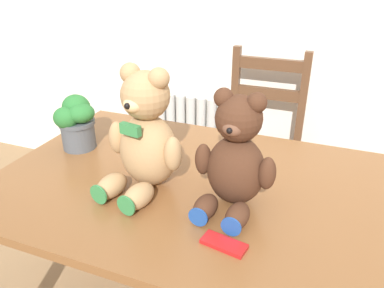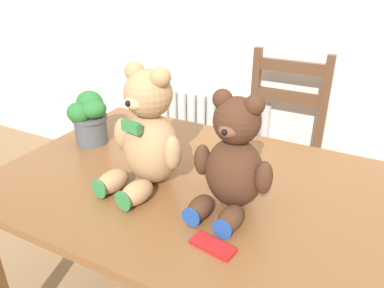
# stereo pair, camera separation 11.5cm
# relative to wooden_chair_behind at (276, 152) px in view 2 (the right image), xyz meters

# --- Properties ---
(radiator) EXTENTS (0.83, 0.10, 0.64)m
(radiator) POSITION_rel_wooden_chair_behind_xyz_m (-0.51, 0.19, -0.18)
(radiator) COLOR beige
(radiator) RESTS_ON ground_plane
(dining_table) EXTENTS (1.42, 0.92, 0.71)m
(dining_table) POSITION_rel_wooden_chair_behind_xyz_m (-0.04, -0.81, 0.16)
(dining_table) COLOR brown
(dining_table) RESTS_ON ground_plane
(wooden_chair_behind) EXTENTS (0.41, 0.40, 0.98)m
(wooden_chair_behind) POSITION_rel_wooden_chair_behind_xyz_m (0.00, 0.00, 0.00)
(wooden_chair_behind) COLOR brown
(wooden_chair_behind) RESTS_ON ground_plane
(teddy_bear_left) EXTENTS (0.29, 0.30, 0.40)m
(teddy_bear_left) POSITION_rel_wooden_chair_behind_xyz_m (-0.21, -0.88, 0.42)
(teddy_bear_left) COLOR tan
(teddy_bear_left) RESTS_ON dining_table
(teddy_bear_right) EXTENTS (0.25, 0.26, 0.36)m
(teddy_bear_right) POSITION_rel_wooden_chair_behind_xyz_m (0.09, -0.88, 0.40)
(teddy_bear_right) COLOR #472819
(teddy_bear_right) RESTS_ON dining_table
(potted_plant) EXTENTS (0.15, 0.16, 0.21)m
(potted_plant) POSITION_rel_wooden_chair_behind_xyz_m (-0.60, -0.74, 0.36)
(potted_plant) COLOR #4C5156
(potted_plant) RESTS_ON dining_table
(chocolate_bar) EXTENTS (0.13, 0.07, 0.01)m
(chocolate_bar) POSITION_rel_wooden_chair_behind_xyz_m (0.12, -1.08, 0.25)
(chocolate_bar) COLOR red
(chocolate_bar) RESTS_ON dining_table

